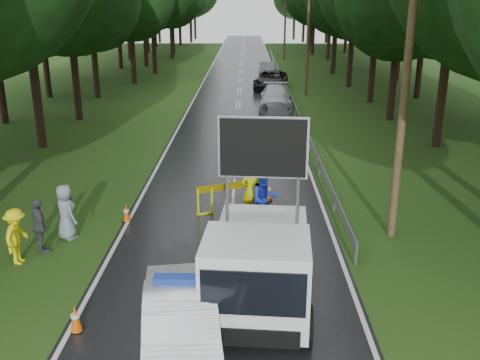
{
  "coord_description": "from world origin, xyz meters",
  "views": [
    {
      "loc": [
        0.63,
        -13.53,
        7.09
      ],
      "look_at": [
        0.4,
        3.56,
        1.3
      ],
      "focal_mm": 40.0,
      "sensor_mm": 36.0,
      "label": 1
    }
  ],
  "objects_px": {
    "police_sedan": "(180,311)",
    "barrier": "(232,189)",
    "civilian": "(264,200)",
    "queue_car_second": "(276,97)",
    "queue_car_fourth": "(268,69)",
    "queue_car_third": "(271,80)",
    "officer": "(251,190)",
    "queue_car_first": "(276,115)",
    "work_truck": "(259,262)"
  },
  "relations": [
    {
      "from": "barrier",
      "to": "queue_car_fourth",
      "type": "relative_size",
      "value": 0.56
    },
    {
      "from": "officer",
      "to": "barrier",
      "type": "bearing_deg",
      "value": -61.83
    },
    {
      "from": "civilian",
      "to": "queue_car_fourth",
      "type": "xyz_separation_m",
      "value": [
        1.4,
        36.11,
        -0.3
      ]
    },
    {
      "from": "work_truck",
      "to": "queue_car_first",
      "type": "bearing_deg",
      "value": 90.09
    },
    {
      "from": "barrier",
      "to": "queue_car_third",
      "type": "distance_m",
      "value": 27.22
    },
    {
      "from": "officer",
      "to": "queue_car_first",
      "type": "relative_size",
      "value": 0.46
    },
    {
      "from": "police_sedan",
      "to": "queue_car_third",
      "type": "height_order",
      "value": "police_sedan"
    },
    {
      "from": "queue_car_second",
      "to": "queue_car_fourth",
      "type": "bearing_deg",
      "value": 92.26
    },
    {
      "from": "barrier",
      "to": "queue_car_fourth",
      "type": "height_order",
      "value": "queue_car_fourth"
    },
    {
      "from": "work_truck",
      "to": "queue_car_first",
      "type": "relative_size",
      "value": 1.32
    },
    {
      "from": "work_truck",
      "to": "queue_car_fourth",
      "type": "relative_size",
      "value": 1.32
    },
    {
      "from": "police_sedan",
      "to": "barrier",
      "type": "xyz_separation_m",
      "value": [
        0.9,
        7.55,
        0.09
      ]
    },
    {
      "from": "barrier",
      "to": "queue_car_fourth",
      "type": "xyz_separation_m",
      "value": [
        2.5,
        34.61,
        -0.1
      ]
    },
    {
      "from": "work_truck",
      "to": "civilian",
      "type": "bearing_deg",
      "value": 90.84
    },
    {
      "from": "civilian",
      "to": "queue_car_third",
      "type": "relative_size",
      "value": 0.37
    },
    {
      "from": "queue_car_second",
      "to": "queue_car_third",
      "type": "bearing_deg",
      "value": 92.26
    },
    {
      "from": "police_sedan",
      "to": "barrier",
      "type": "bearing_deg",
      "value": -105.29
    },
    {
      "from": "work_truck",
      "to": "queue_car_first",
      "type": "height_order",
      "value": "work_truck"
    },
    {
      "from": "barrier",
      "to": "civilian",
      "type": "relative_size",
      "value": 1.19
    },
    {
      "from": "queue_car_second",
      "to": "work_truck",
      "type": "bearing_deg",
      "value": -91.55
    },
    {
      "from": "work_truck",
      "to": "queue_car_first",
      "type": "xyz_separation_m",
      "value": [
        1.38,
        19.12,
        -0.45
      ]
    },
    {
      "from": "civilian",
      "to": "queue_car_second",
      "type": "distance_m",
      "value": 20.53
    },
    {
      "from": "queue_car_fourth",
      "to": "queue_car_third",
      "type": "bearing_deg",
      "value": -85.31
    },
    {
      "from": "police_sedan",
      "to": "queue_car_fourth",
      "type": "distance_m",
      "value": 42.3
    },
    {
      "from": "queue_car_first",
      "to": "queue_car_fourth",
      "type": "relative_size",
      "value": 1.0
    },
    {
      "from": "officer",
      "to": "queue_car_third",
      "type": "height_order",
      "value": "officer"
    },
    {
      "from": "queue_car_third",
      "to": "queue_car_fourth",
      "type": "height_order",
      "value": "queue_car_third"
    },
    {
      "from": "queue_car_second",
      "to": "queue_car_fourth",
      "type": "distance_m",
      "value": 15.63
    },
    {
      "from": "police_sedan",
      "to": "civilian",
      "type": "bearing_deg",
      "value": -116.79
    },
    {
      "from": "civilian",
      "to": "queue_car_third",
      "type": "distance_m",
      "value": 28.64
    },
    {
      "from": "police_sedan",
      "to": "queue_car_second",
      "type": "distance_m",
      "value": 26.76
    },
    {
      "from": "officer",
      "to": "queue_car_fourth",
      "type": "relative_size",
      "value": 0.46
    },
    {
      "from": "officer",
      "to": "queue_car_first",
      "type": "distance_m",
      "value": 13.61
    },
    {
      "from": "officer",
      "to": "queue_car_first",
      "type": "xyz_separation_m",
      "value": [
        1.53,
        13.52,
        -0.25
      ]
    },
    {
      "from": "barrier",
      "to": "queue_car_third",
      "type": "height_order",
      "value": "queue_car_third"
    },
    {
      "from": "queue_car_second",
      "to": "police_sedan",
      "type": "bearing_deg",
      "value": -95.04
    },
    {
      "from": "officer",
      "to": "queue_car_second",
      "type": "xyz_separation_m",
      "value": [
        1.82,
        19.52,
        -0.24
      ]
    },
    {
      "from": "queue_car_second",
      "to": "queue_car_third",
      "type": "distance_m",
      "value": 8.12
    },
    {
      "from": "queue_car_first",
      "to": "queue_car_fourth",
      "type": "height_order",
      "value": "queue_car_first"
    },
    {
      "from": "police_sedan",
      "to": "civilian",
      "type": "distance_m",
      "value": 6.38
    },
    {
      "from": "police_sedan",
      "to": "work_truck",
      "type": "height_order",
      "value": "work_truck"
    },
    {
      "from": "queue_car_fourth",
      "to": "queue_car_first",
      "type": "bearing_deg",
      "value": -86.09
    },
    {
      "from": "work_truck",
      "to": "queue_car_fourth",
      "type": "xyz_separation_m",
      "value": [
        1.67,
        40.75,
        -0.48
      ]
    },
    {
      "from": "police_sedan",
      "to": "queue_car_fourth",
      "type": "height_order",
      "value": "police_sedan"
    },
    {
      "from": "queue_car_fourth",
      "to": "barrier",
      "type": "bearing_deg",
      "value": -89.45
    },
    {
      "from": "police_sedan",
      "to": "queue_car_first",
      "type": "distance_m",
      "value": 20.77
    },
    {
      "from": "police_sedan",
      "to": "barrier",
      "type": "distance_m",
      "value": 7.61
    },
    {
      "from": "police_sedan",
      "to": "barrier",
      "type": "height_order",
      "value": "police_sedan"
    },
    {
      "from": "work_truck",
      "to": "queue_car_first",
      "type": "distance_m",
      "value": 19.18
    },
    {
      "from": "queue_car_third",
      "to": "queue_car_fourth",
      "type": "bearing_deg",
      "value": 97.76
    }
  ]
}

